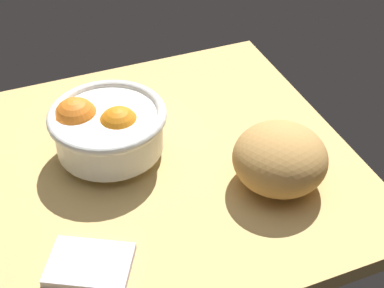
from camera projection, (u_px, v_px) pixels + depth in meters
ground_plane at (101, 184)px, 89.95cm from camera, size 83.08×60.71×3.00cm
fruit_bowl at (106, 127)px, 89.76cm from camera, size 19.05×19.05×10.31cm
bread_loaf at (280, 158)px, 85.01cm from camera, size 20.12×20.12×9.91cm
napkin_spare at (90, 265)px, 75.07cm from camera, size 13.62×12.34×1.21cm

